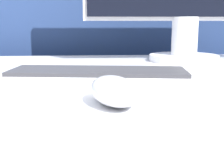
# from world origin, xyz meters

# --- Properties ---
(partition_panel) EXTENTS (5.00, 0.03, 1.21)m
(partition_panel) POSITION_xyz_m (0.00, 0.63, 0.61)
(partition_panel) COLOR navy
(partition_panel) RESTS_ON ground_plane
(computer_mouse_near) EXTENTS (0.09, 0.14, 0.04)m
(computer_mouse_near) POSITION_xyz_m (0.06, -0.20, 0.78)
(computer_mouse_near) COLOR white
(computer_mouse_near) RESTS_ON desk
(keyboard) EXTENTS (0.41, 0.18, 0.02)m
(keyboard) POSITION_xyz_m (0.04, -0.01, 0.77)
(keyboard) COLOR white
(keyboard) RESTS_ON desk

